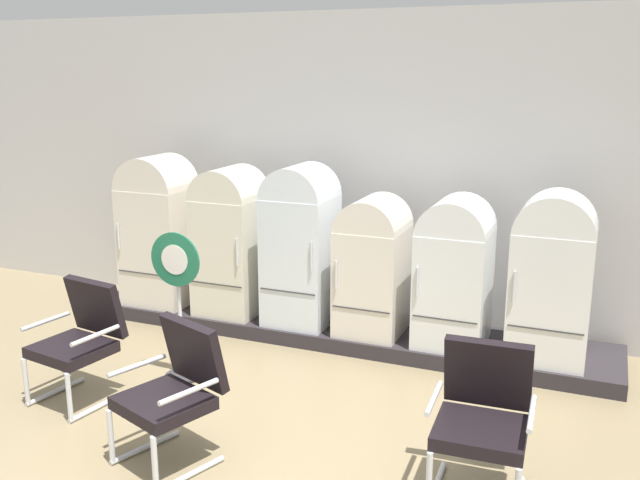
# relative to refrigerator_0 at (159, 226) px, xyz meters

# --- Properties ---
(back_wall) EXTENTS (11.76, 0.12, 3.27)m
(back_wall) POSITION_rel_refrigerator_0_xyz_m (2.05, 0.76, 0.63)
(back_wall) COLOR beige
(back_wall) RESTS_ON ground
(display_plinth) EXTENTS (5.51, 0.95, 0.15)m
(display_plinth) POSITION_rel_refrigerator_0_xyz_m (2.05, 0.13, -0.94)
(display_plinth) COLOR #2B262A
(display_plinth) RESTS_ON ground
(refrigerator_0) EXTENTS (0.71, 0.64, 1.64)m
(refrigerator_0) POSITION_rel_refrigerator_0_xyz_m (0.00, 0.00, 0.00)
(refrigerator_0) COLOR silver
(refrigerator_0) RESTS_ON display_plinth
(refrigerator_1) EXTENTS (0.65, 0.68, 1.56)m
(refrigerator_1) POSITION_rel_refrigerator_0_xyz_m (0.88, 0.02, -0.04)
(refrigerator_1) COLOR silver
(refrigerator_1) RESTS_ON display_plinth
(refrigerator_2) EXTENTS (0.64, 0.67, 1.62)m
(refrigerator_2) POSITION_rel_refrigerator_0_xyz_m (1.69, 0.01, -0.00)
(refrigerator_2) COLOR white
(refrigerator_2) RESTS_ON display_plinth
(refrigerator_3) EXTENTS (0.62, 0.70, 1.35)m
(refrigerator_3) POSITION_rel_refrigerator_0_xyz_m (2.45, 0.03, -0.15)
(refrigerator_3) COLOR silver
(refrigerator_3) RESTS_ON display_plinth
(refrigerator_4) EXTENTS (0.64, 0.71, 1.40)m
(refrigerator_4) POSITION_rel_refrigerator_0_xyz_m (3.25, 0.03, -0.12)
(refrigerator_4) COLOR white
(refrigerator_4) RESTS_ON display_plinth
(refrigerator_5) EXTENTS (0.68, 0.61, 1.52)m
(refrigerator_5) POSITION_rel_refrigerator_0_xyz_m (4.12, -0.01, -0.06)
(refrigerator_5) COLOR white
(refrigerator_5) RESTS_ON display_plinth
(armchair_left) EXTENTS (0.70, 0.73, 0.99)m
(armchair_left) POSITION_rel_refrigerator_0_xyz_m (0.59, -1.98, -0.46)
(armchair_left) COLOR silver
(armchair_left) RESTS_ON ground
(armchair_right) EXTENTS (0.66, 0.67, 0.99)m
(armchair_right) POSITION_rel_refrigerator_0_xyz_m (3.89, -2.05, -0.46)
(armchair_right) COLOR silver
(armchair_right) RESTS_ON ground
(armchair_center) EXTENTS (0.77, 0.80, 0.99)m
(armchair_center) POSITION_rel_refrigerator_0_xyz_m (1.84, -2.48, -0.46)
(armchair_center) COLOR silver
(armchair_center) RESTS_ON ground
(sign_stand) EXTENTS (0.48, 0.32, 1.34)m
(sign_stand) POSITION_rel_refrigerator_0_xyz_m (1.14, -1.36, -0.35)
(sign_stand) COLOR #2D2D30
(sign_stand) RESTS_ON ground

